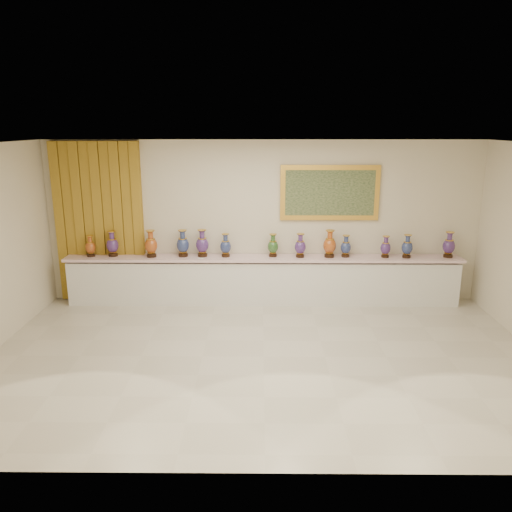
% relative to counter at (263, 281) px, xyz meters
% --- Properties ---
extents(ground, '(8.00, 8.00, 0.00)m').
position_rel_counter_xyz_m(ground, '(0.00, -2.27, -0.44)').
color(ground, beige).
rests_on(ground, ground).
extents(room, '(8.00, 8.00, 8.00)m').
position_rel_counter_xyz_m(room, '(-2.35, 0.17, 1.15)').
color(room, beige).
rests_on(room, ground).
extents(counter, '(7.28, 0.48, 0.90)m').
position_rel_counter_xyz_m(counter, '(0.00, 0.00, 0.00)').
color(counter, white).
rests_on(counter, ground).
extents(vase_0, '(0.21, 0.21, 0.40)m').
position_rel_counter_xyz_m(vase_0, '(-3.17, -0.02, 0.64)').
color(vase_0, black).
rests_on(vase_0, counter).
extents(vase_1, '(0.29, 0.29, 0.47)m').
position_rel_counter_xyz_m(vase_1, '(-2.78, 0.01, 0.68)').
color(vase_1, black).
rests_on(vase_1, counter).
extents(vase_2, '(0.29, 0.29, 0.50)m').
position_rel_counter_xyz_m(vase_2, '(-2.05, -0.04, 0.69)').
color(vase_2, black).
rests_on(vase_2, counter).
extents(vase_3, '(0.24, 0.24, 0.50)m').
position_rel_counter_xyz_m(vase_3, '(-1.48, 0.01, 0.69)').
color(vase_3, black).
rests_on(vase_3, counter).
extents(vase_4, '(0.30, 0.30, 0.50)m').
position_rel_counter_xyz_m(vase_4, '(-1.12, 0.01, 0.69)').
color(vase_4, black).
rests_on(vase_4, counter).
extents(vase_5, '(0.23, 0.23, 0.43)m').
position_rel_counter_xyz_m(vase_5, '(-0.69, -0.00, 0.66)').
color(vase_5, black).
rests_on(vase_5, counter).
extents(vase_6, '(0.21, 0.21, 0.42)m').
position_rel_counter_xyz_m(vase_6, '(0.18, 0.02, 0.65)').
color(vase_6, black).
rests_on(vase_6, counter).
extents(vase_7, '(0.27, 0.27, 0.44)m').
position_rel_counter_xyz_m(vase_7, '(0.68, -0.03, 0.66)').
color(vase_7, black).
rests_on(vase_7, counter).
extents(vase_8, '(0.29, 0.29, 0.51)m').
position_rel_counter_xyz_m(vase_8, '(1.21, -0.02, 0.69)').
color(vase_8, black).
rests_on(vase_8, counter).
extents(vase_9, '(0.21, 0.21, 0.41)m').
position_rel_counter_xyz_m(vase_9, '(1.52, 0.00, 0.65)').
color(vase_9, black).
rests_on(vase_9, counter).
extents(vase_10, '(0.20, 0.20, 0.40)m').
position_rel_counter_xyz_m(vase_10, '(2.24, -0.02, 0.64)').
color(vase_10, black).
rests_on(vase_10, counter).
extents(vase_11, '(0.22, 0.22, 0.43)m').
position_rel_counter_xyz_m(vase_11, '(2.62, -0.05, 0.66)').
color(vase_11, black).
rests_on(vase_11, counter).
extents(vase_12, '(0.26, 0.26, 0.47)m').
position_rel_counter_xyz_m(vase_12, '(3.39, -0.01, 0.68)').
color(vase_12, black).
rests_on(vase_12, counter).
extents(label_card, '(0.10, 0.06, 0.00)m').
position_rel_counter_xyz_m(label_card, '(-1.13, -0.14, 0.47)').
color(label_card, white).
rests_on(label_card, counter).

